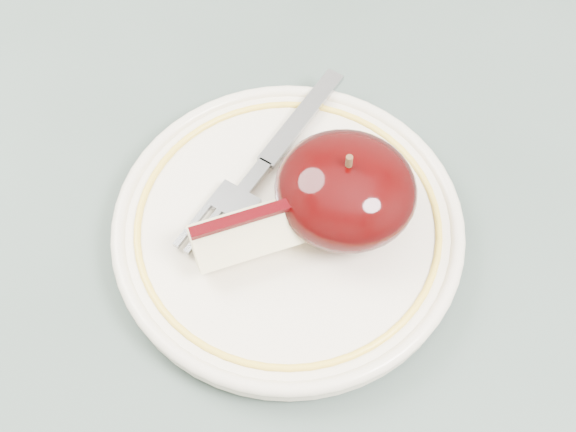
% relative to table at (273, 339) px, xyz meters
% --- Properties ---
extents(table, '(0.90, 0.90, 0.75)m').
position_rel_table_xyz_m(table, '(0.00, 0.00, 0.00)').
color(table, brown).
rests_on(table, ground).
extents(plate, '(0.21, 0.21, 0.02)m').
position_rel_table_xyz_m(plate, '(0.00, 0.03, 0.10)').
color(plate, beige).
rests_on(plate, table).
extents(apple_half, '(0.08, 0.08, 0.06)m').
position_rel_table_xyz_m(apple_half, '(0.03, 0.05, 0.13)').
color(apple_half, black).
rests_on(apple_half, plate).
extents(apple_wedge, '(0.08, 0.07, 0.04)m').
position_rel_table_xyz_m(apple_wedge, '(-0.01, 0.02, 0.12)').
color(apple_wedge, beige).
rests_on(apple_wedge, plate).
extents(fork, '(0.07, 0.16, 0.00)m').
position_rel_table_xyz_m(fork, '(-0.02, 0.07, 0.11)').
color(fork, gray).
rests_on(fork, plate).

